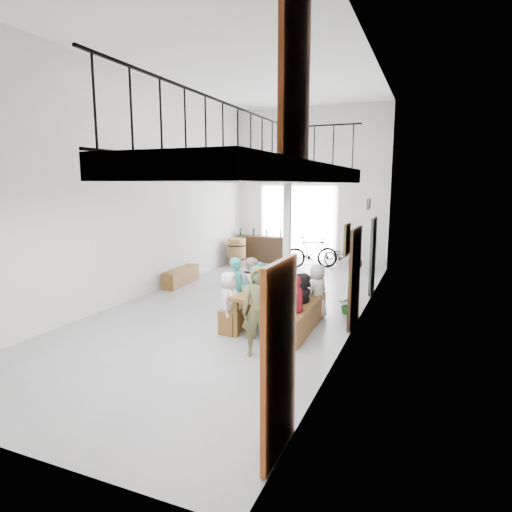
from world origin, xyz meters
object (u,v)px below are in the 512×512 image
at_px(side_bench, 181,276).
at_px(bicycle_near, 343,257).
at_px(oak_barrel, 237,252).
at_px(host_standing, 258,312).
at_px(serving_counter, 260,249).
at_px(tasting_table, 277,291).
at_px(bench_inner, 251,311).

height_order(side_bench, bicycle_near, bicycle_near).
bearing_deg(oak_barrel, host_standing, -62.51).
bearing_deg(host_standing, serving_counter, 94.04).
height_order(tasting_table, side_bench, tasting_table).
relative_size(side_bench, serving_counter, 0.90).
relative_size(tasting_table, bicycle_near, 1.56).
distance_m(tasting_table, bench_inner, 0.75).
bearing_deg(side_bench, bench_inner, -36.36).
xyz_separation_m(side_bench, oak_barrel, (0.22, 3.31, 0.25)).
distance_m(bench_inner, bicycle_near, 6.52).
height_order(serving_counter, host_standing, host_standing).
xyz_separation_m(side_bench, bicycle_near, (3.83, 4.14, 0.17)).
relative_size(bench_inner, serving_counter, 1.12).
bearing_deg(side_bench, serving_counter, 79.95).
bearing_deg(bench_inner, bicycle_near, 90.57).
xyz_separation_m(tasting_table, bicycle_near, (0.06, 6.47, -0.30)).
distance_m(side_bench, bicycle_near, 5.64).
bearing_deg(bicycle_near, host_standing, -155.68).
bearing_deg(bench_inner, tasting_table, 7.13).
bearing_deg(host_standing, side_bench, 117.65).
bearing_deg(bench_inner, serving_counter, 116.56).
bearing_deg(tasting_table, oak_barrel, 126.48).
relative_size(side_bench, bicycle_near, 1.06).
xyz_separation_m(tasting_table, serving_counter, (-3.01, 6.57, -0.22)).
height_order(bench_inner, oak_barrel, oak_barrel).
height_order(host_standing, bicycle_near, host_standing).
distance_m(oak_barrel, bicycle_near, 3.70).
distance_m(host_standing, bicycle_near, 8.12).
height_order(bench_inner, side_bench, bench_inner).
bearing_deg(host_standing, bicycle_near, 73.66).
relative_size(tasting_table, oak_barrel, 2.52).
relative_size(tasting_table, serving_counter, 1.32).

